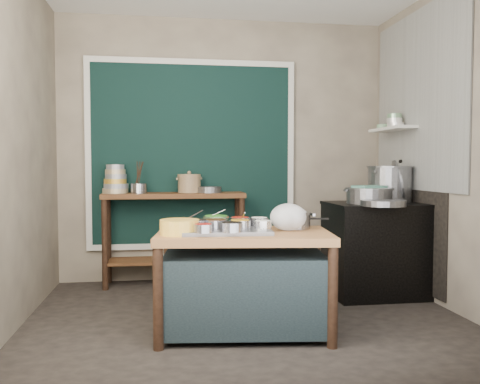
{
  "coord_description": "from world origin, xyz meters",
  "views": [
    {
      "loc": [
        -0.65,
        -3.99,
        1.23
      ],
      "look_at": [
        -0.02,
        0.25,
        1.01
      ],
      "focal_mm": 38.0,
      "sensor_mm": 36.0,
      "label": 1
    }
  ],
  "objects": [
    {
      "name": "shelf_bowl_stack",
      "position": [
        1.63,
        0.8,
        1.68
      ],
      "size": [
        0.16,
        0.16,
        0.13
      ],
      "color": "silver",
      "rests_on": "wall_shelf"
    },
    {
      "name": "ceramic_crock",
      "position": [
        -0.39,
        1.32,
        1.04
      ],
      "size": [
        0.34,
        0.34,
        0.17
      ],
      "primitive_type": null,
      "rotation": [
        0.0,
        0.0,
        0.41
      ],
      "color": "#8E754D",
      "rests_on": "back_counter"
    },
    {
      "name": "yellow_basin",
      "position": [
        -0.55,
        -0.45,
        0.8
      ],
      "size": [
        0.35,
        0.35,
        0.11
      ],
      "primitive_type": "cylinder",
      "rotation": [
        0.0,
        0.0,
        -0.33
      ],
      "color": "#EFA242",
      "rests_on": "prep_table"
    },
    {
      "name": "right_wall",
      "position": [
        1.76,
        0.0,
        1.4
      ],
      "size": [
        0.02,
        3.0,
        2.8
      ],
      "primitive_type": "cube",
      "color": "gray",
      "rests_on": "floor"
    },
    {
      "name": "condiment_bowls",
      "position": [
        -0.22,
        -0.37,
        0.81
      ],
      "size": [
        0.66,
        0.5,
        0.08
      ],
      "color": "gray",
      "rests_on": "condiment_tray"
    },
    {
      "name": "stove_top",
      "position": [
        1.35,
        0.55,
        0.86
      ],
      "size": [
        0.92,
        0.69,
        0.03
      ],
      "primitive_type": "cube",
      "color": "black",
      "rests_on": "stove_block"
    },
    {
      "name": "curtain_frame",
      "position": [
        -0.35,
        1.46,
        1.35
      ],
      "size": [
        2.22,
        0.03,
        2.02
      ],
      "primitive_type": null,
      "color": "beige",
      "rests_on": "back_wall"
    },
    {
      "name": "bowl_stack",
      "position": [
        -1.14,
        1.32,
        1.08
      ],
      "size": [
        0.26,
        0.26,
        0.29
      ],
      "color": "tan",
      "rests_on": "back_counter"
    },
    {
      "name": "pot_lid",
      "position": [
        1.57,
        0.59,
        1.08
      ],
      "size": [
        0.22,
        0.42,
        0.41
      ],
      "primitive_type": "cylinder",
      "rotation": [
        0.0,
        1.36,
        -0.29
      ],
      "color": "gray",
      "rests_on": "stove_top"
    },
    {
      "name": "utensil_cup",
      "position": [
        -0.9,
        1.25,
        1.0
      ],
      "size": [
        0.21,
        0.21,
        0.1
      ],
      "primitive_type": "cylinder",
      "rotation": [
        0.0,
        0.0,
        0.27
      ],
      "color": "gray",
      "rests_on": "back_counter"
    },
    {
      "name": "floor",
      "position": [
        0.0,
        0.0,
        -0.01
      ],
      "size": [
        3.5,
        3.0,
        0.02
      ],
      "primitive_type": "cube",
      "color": "#2F2924",
      "rests_on": "ground"
    },
    {
      "name": "plastic_bag_a",
      "position": [
        0.25,
        -0.35,
        0.85
      ],
      "size": [
        0.32,
        0.3,
        0.2
      ],
      "primitive_type": "ellipsoid",
      "rotation": [
        0.0,
        0.0,
        0.28
      ],
      "color": "white",
      "rests_on": "prep_table"
    },
    {
      "name": "steamer",
      "position": [
        1.23,
        0.48,
        0.95
      ],
      "size": [
        0.45,
        0.45,
        0.15
      ],
      "primitive_type": null,
      "rotation": [
        0.0,
        0.0,
        -0.0
      ],
      "color": "gray",
      "rests_on": "stove_top"
    },
    {
      "name": "wide_bowl",
      "position": [
        -0.18,
        1.27,
        0.98
      ],
      "size": [
        0.32,
        0.32,
        0.06
      ],
      "primitive_type": "cylinder",
      "rotation": [
        0.0,
        0.0,
        0.31
      ],
      "color": "gray",
      "rests_on": "back_counter"
    },
    {
      "name": "soot_patch",
      "position": [
        1.74,
        0.65,
        0.7
      ],
      "size": [
        0.01,
        1.3,
        1.3
      ],
      "primitive_type": "cube",
      "color": "black",
      "rests_on": "right_wall"
    },
    {
      "name": "left_wall",
      "position": [
        -1.76,
        0.0,
        1.4
      ],
      "size": [
        0.02,
        3.0,
        2.8
      ],
      "primitive_type": "cube",
      "color": "gray",
      "rests_on": "floor"
    },
    {
      "name": "back_counter",
      "position": [
        -0.55,
        1.28,
        0.47
      ],
      "size": [
        1.45,
        0.4,
        0.95
      ],
      "primitive_type": "cube",
      "color": "#553618",
      "rests_on": "floor"
    },
    {
      "name": "curtain_panel",
      "position": [
        -0.35,
        1.47,
        1.35
      ],
      "size": [
        2.1,
        0.02,
        1.9
      ],
      "primitive_type": "cube",
      "color": "black",
      "rests_on": "back_wall"
    },
    {
      "name": "saucepan",
      "position": [
        0.35,
        -0.23,
        0.81
      ],
      "size": [
        0.26,
        0.26,
        0.13
      ],
      "primitive_type": null,
      "rotation": [
        0.0,
        0.0,
        -0.15
      ],
      "color": "gray",
      "rests_on": "prep_table"
    },
    {
      "name": "tile_panel",
      "position": [
        1.74,
        0.55,
        1.85
      ],
      "size": [
        0.02,
        1.7,
        1.7
      ],
      "primitive_type": "cube",
      "color": "#B2B2AA",
      "rests_on": "right_wall"
    },
    {
      "name": "plastic_bag_b",
      "position": [
        0.33,
        -0.23,
        0.83
      ],
      "size": [
        0.28,
        0.27,
        0.17
      ],
      "primitive_type": "ellipsoid",
      "rotation": [
        0.0,
        0.0,
        -0.44
      ],
      "color": "white",
      "rests_on": "prep_table"
    },
    {
      "name": "wall_shelf",
      "position": [
        1.63,
        0.85,
        1.6
      ],
      "size": [
        0.22,
        0.7,
        0.03
      ],
      "primitive_type": "cube",
      "color": "beige",
      "rests_on": "right_wall"
    },
    {
      "name": "shelf_bowl_green",
      "position": [
        1.63,
        1.07,
        1.64
      ],
      "size": [
        0.17,
        0.17,
        0.05
      ],
      "primitive_type": "cylinder",
      "rotation": [
        0.0,
        0.0,
        0.39
      ],
      "color": "gray",
      "rests_on": "wall_shelf"
    },
    {
      "name": "green_cloth",
      "position": [
        1.23,
        0.48,
        1.04
      ],
      "size": [
        0.31,
        0.27,
        0.02
      ],
      "primitive_type": "cube",
      "rotation": [
        0.0,
        0.0,
        0.31
      ],
      "color": "#4A876D",
      "rests_on": "steamer"
    },
    {
      "name": "stove_block",
      "position": [
        1.35,
        0.55,
        0.42
      ],
      "size": [
        0.9,
        0.68,
        0.85
      ],
      "primitive_type": "cube",
      "color": "black",
      "rests_on": "floor"
    },
    {
      "name": "prep_table",
      "position": [
        -0.08,
        -0.37,
        0.38
      ],
      "size": [
        1.33,
        0.86,
        0.75
      ],
      "primitive_type": "cube",
      "rotation": [
        0.0,
        0.0,
        -0.12
      ],
      "color": "#905F34",
      "rests_on": "floor"
    },
    {
      "name": "shallow_pan",
      "position": [
        1.24,
        0.18,
        0.91
      ],
      "size": [
        0.43,
        0.43,
        0.05
      ],
      "primitive_type": "cylinder",
      "rotation": [
        0.0,
        0.0,
        0.1
      ],
      "color": "gray",
      "rests_on": "stove_top"
    },
    {
      "name": "back_wall",
      "position": [
        0.0,
        1.51,
        1.4
      ],
      "size": [
        3.5,
        0.02,
        2.8
      ],
      "primitive_type": "cube",
      "color": "gray",
      "rests_on": "floor"
    },
    {
      "name": "condiment_tray",
      "position": [
        -0.21,
        -0.38,
        0.76
      ],
      "size": [
        0.65,
        0.48,
        0.03
      ],
      "primitive_type": "cube",
      "rotation": [
        0.0,
        0.0,
        -0.05
      ],
      "color": "gray",
      "rests_on": "prep_table"
    },
    {
      "name": "stock_pot",
      "position": [
        1.51,
        0.65,
        1.05
      ],
      "size": [
        0.59,
        0.59,
        0.35
      ],
      "primitive_type": null,
      "rotation": [
        0.0,
        0.0,
        0.43
      ],
      "color": "gray",
      "rests_on": "stove_top"
    }
  ]
}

